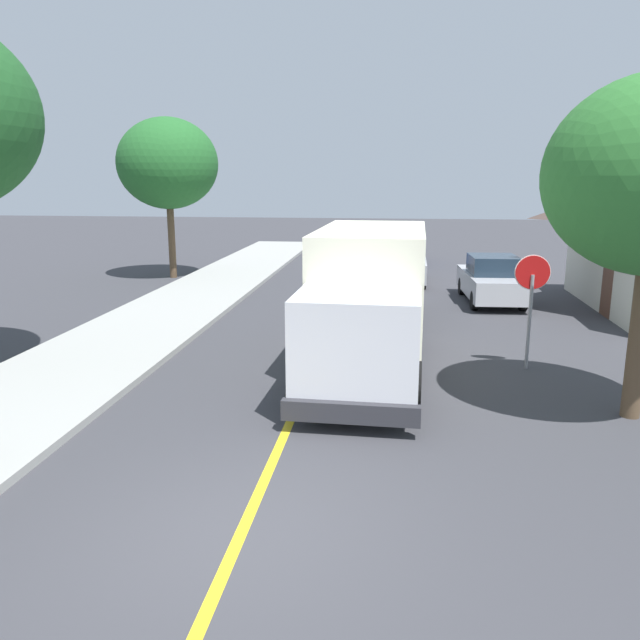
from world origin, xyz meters
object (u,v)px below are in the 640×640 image
box_truck (369,295)px  parked_van_across (492,280)px  stop_sign (532,290)px  street_tree_down_block (168,164)px  parked_car_mid (404,264)px  parked_car_near (389,292)px  parked_car_far (402,247)px

box_truck → parked_van_across: size_ratio=1.62×
stop_sign → street_tree_down_block: street_tree_down_block is taller
parked_van_across → stop_sign: size_ratio=1.69×
parked_car_mid → parked_car_near: bearing=-94.6°
box_truck → parked_car_far: size_ratio=1.65×
parked_car_mid → stop_sign: stop_sign is taller
parked_car_far → stop_sign: (2.78, -18.01, 1.06)m
parked_car_mid → parked_van_across: size_ratio=0.99×
parked_car_mid → box_truck: bearing=-94.2°
parked_van_across → parked_car_near: bearing=-142.8°
parked_van_across → stop_sign: 7.99m
parked_car_far → parked_van_across: (3.06, -10.10, 0.00)m
parked_car_near → stop_sign: bearing=-57.9°
parked_car_far → stop_sign: size_ratio=1.66×
box_truck → parked_van_across: box_truck is taller
stop_sign → street_tree_down_block: (-12.81, 11.94, 3.02)m
parked_car_far → parked_van_across: bearing=-73.1°
box_truck → stop_sign: size_ratio=2.74×
parked_car_near → parked_car_far: (0.49, 12.79, 0.00)m
parked_car_far → street_tree_down_block: (-10.03, -6.07, 4.08)m
parked_van_across → parked_car_mid: bearing=128.3°
parked_car_mid → street_tree_down_block: bearing=179.0°
box_truck → parked_car_near: box_truck is taller
parked_van_across → box_truck: bearing=-114.9°
stop_sign → parked_car_mid: bearing=103.2°
box_truck → street_tree_down_block: size_ratio=1.07×
parked_car_far → parked_car_near: bearing=-92.2°
parked_car_near → parked_car_far: same height
stop_sign → parked_car_near: bearing=122.1°
parked_car_mid → parked_car_far: bearing=90.3°
box_truck → stop_sign: 3.71m
box_truck → street_tree_down_block: bearing=126.1°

